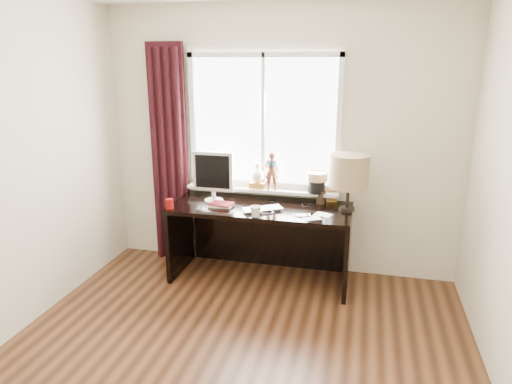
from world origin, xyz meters
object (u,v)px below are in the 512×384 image
(red_cup, at_px, (170,204))
(desk, at_px, (263,227))
(mug, at_px, (256,211))
(monitor, at_px, (213,174))
(laptop, at_px, (263,209))
(table_lamp, at_px, (349,172))

(red_cup, height_order, desk, red_cup)
(mug, xyz_separation_m, monitor, (-0.51, 0.35, 0.23))
(mug, height_order, desk, mug)
(laptop, distance_m, mug, 0.18)
(red_cup, height_order, monitor, monitor)
(red_cup, bearing_deg, desk, 24.76)
(laptop, height_order, monitor, monitor)
(laptop, height_order, red_cup, red_cup)
(mug, xyz_separation_m, red_cup, (-0.83, 0.03, -0.00))
(red_cup, xyz_separation_m, table_lamp, (1.60, 0.34, 0.32))
(laptop, height_order, desk, laptop)
(desk, height_order, monitor, monitor)
(mug, distance_m, monitor, 0.65)
(red_cup, bearing_deg, table_lamp, 11.91)
(table_lamp, bearing_deg, red_cup, -168.09)
(red_cup, relative_size, table_lamp, 0.18)
(mug, bearing_deg, table_lamp, 25.28)
(mug, bearing_deg, desk, 93.87)
(desk, relative_size, table_lamp, 3.27)
(laptop, distance_m, table_lamp, 0.85)
(desk, height_order, table_lamp, table_lamp)
(mug, height_order, table_lamp, table_lamp)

